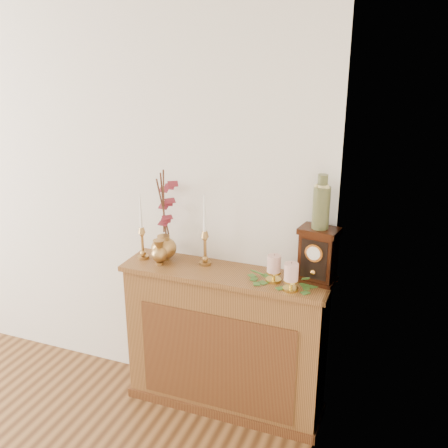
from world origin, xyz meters
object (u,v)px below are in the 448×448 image
at_px(bud_vase, 159,253).
at_px(ginger_jar, 167,217).
at_px(candlestick_left, 142,238).
at_px(mantel_clock, 318,256).
at_px(ceramic_vase, 321,205).
at_px(candlestick_center, 205,242).

xyz_separation_m(bud_vase, ginger_jar, (-0.00, 0.12, 0.18)).
bearing_deg(candlestick_left, ginger_jar, 30.11).
height_order(mantel_clock, ceramic_vase, ceramic_vase).
bearing_deg(ceramic_vase, candlestick_center, -178.67).
distance_m(candlestick_center, mantel_clock, 0.67).
xyz_separation_m(candlestick_center, bud_vase, (-0.26, -0.10, -0.07)).
relative_size(bud_vase, ceramic_vase, 0.52).
xyz_separation_m(candlestick_left, candlestick_center, (0.39, 0.05, 0.01)).
bearing_deg(candlestick_left, ceramic_vase, 3.67).
bearing_deg(ginger_jar, bud_vase, -88.23).
bearing_deg(ginger_jar, mantel_clock, -0.77).
bearing_deg(bud_vase, mantel_clock, 6.82).
relative_size(bud_vase, ginger_jar, 0.27).
distance_m(candlestick_center, ceramic_vase, 0.74).
relative_size(candlestick_left, bud_vase, 2.66).
height_order(bud_vase, ceramic_vase, ceramic_vase).
relative_size(candlestick_left, candlestick_center, 0.95).
xyz_separation_m(bud_vase, ceramic_vase, (0.92, 0.11, 0.37)).
height_order(candlestick_center, ceramic_vase, ceramic_vase).
xyz_separation_m(candlestick_left, bud_vase, (0.14, -0.05, -0.06)).
bearing_deg(mantel_clock, ginger_jar, -171.79).
bearing_deg(candlestick_left, mantel_clock, 3.52).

